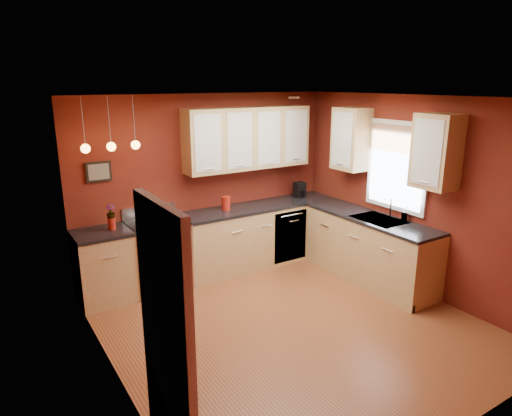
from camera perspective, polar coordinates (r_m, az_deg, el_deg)
floor at (r=5.56m, az=4.39°, el=-14.30°), size 4.20×4.20×0.00m
ceiling at (r=4.82m, az=5.04°, el=13.56°), size 4.00×4.20×0.02m
wall_back at (r=6.77m, az=-6.07°, el=3.02°), size 4.00×0.02×2.60m
wall_front at (r=3.70m, az=24.91°, el=-9.31°), size 4.00×0.02×2.60m
wall_left at (r=4.21m, az=-17.74°, el=-5.60°), size 0.02×4.20×2.60m
wall_right at (r=6.41m, az=19.13°, el=1.50°), size 0.02×4.20×2.60m
base_cabinets_back_left at (r=6.22m, az=-18.37°, el=-7.10°), size 0.70×0.60×0.90m
base_cabinets_back_right at (r=7.10m, az=0.50°, el=-3.43°), size 2.54×0.60×0.90m
base_cabinets_right at (r=6.72m, az=13.88°, el=-5.05°), size 0.60×2.10×0.90m
counter_back_left at (r=6.06m, az=-18.75°, el=-2.99°), size 0.70×0.62×0.04m
counter_back_right at (r=6.96m, az=0.51°, el=0.23°), size 2.54×0.62×0.04m
counter_right at (r=6.57m, az=14.15°, el=-1.21°), size 0.62×2.10×0.04m
gas_range at (r=6.40m, az=-12.06°, el=-5.68°), size 0.76×0.64×1.11m
dishwasher_front at (r=7.08m, az=4.30°, el=-3.54°), size 0.60×0.02×0.80m
sink at (r=6.47m, az=15.11°, el=-1.57°), size 0.50×0.70×0.33m
window at (r=6.50m, az=17.24°, el=5.36°), size 0.06×1.02×1.22m
door_left_wall at (r=3.30m, az=-11.05°, el=-16.61°), size 0.12×0.82×2.05m
upper_cabinets_back at (r=6.80m, az=-0.98°, el=8.71°), size 2.00×0.35×0.90m
upper_cabinets_right at (r=6.36m, az=16.37°, el=7.61°), size 0.35×1.95×0.90m
wall_picture at (r=6.17m, az=-19.09°, el=4.32°), size 0.32×0.03×0.26m
pendant_lights at (r=5.82m, az=-17.65°, el=7.39°), size 0.71×0.11×0.66m
red_canister at (r=6.68m, az=-3.76°, el=0.61°), size 0.13×0.13×0.20m
red_vase at (r=6.08m, az=-17.59°, el=-1.88°), size 0.10×0.10×0.15m
flowers at (r=6.04m, az=-17.71°, el=-0.49°), size 0.11×0.11×0.19m
coffee_maker at (r=7.43m, az=5.50°, el=2.21°), size 0.17×0.17×0.25m
soap_pump at (r=6.47m, az=18.24°, el=-0.70°), size 0.11×0.11×0.19m
dish_towel at (r=6.10m, az=-10.84°, el=-6.29°), size 0.21×0.01×0.29m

